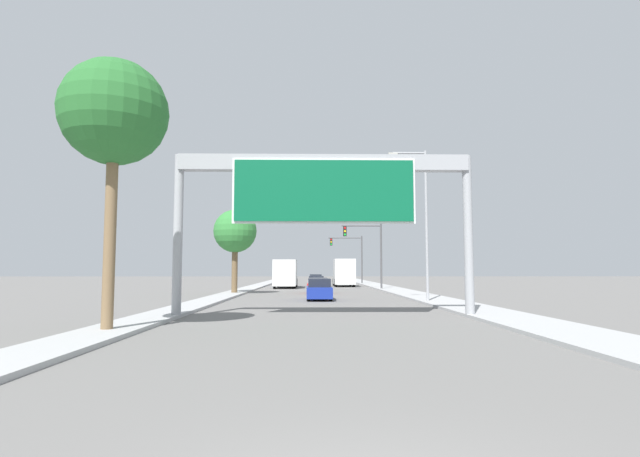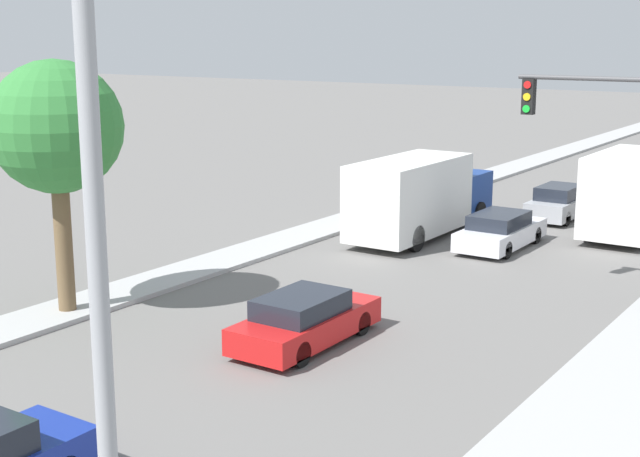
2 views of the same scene
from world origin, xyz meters
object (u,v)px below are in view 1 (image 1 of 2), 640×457
at_px(truck_box_secondary, 286,274).
at_px(traffic_light_mid_block, 352,252).
at_px(car_near_left, 319,290).
at_px(truck_box_primary, 344,273).
at_px(sign_gantry, 324,187).
at_px(car_near_center, 316,282).
at_px(palm_tree_foreground, 114,115).
at_px(palm_tree_background, 235,232).
at_px(traffic_light_near_intersection, 369,245).
at_px(car_mid_right, 318,286).
at_px(car_mid_left, 316,281).
at_px(street_lamp_right, 422,214).

height_order(truck_box_secondary, traffic_light_mid_block, traffic_light_mid_block).
relative_size(car_near_left, truck_box_primary, 0.56).
xyz_separation_m(car_near_left, truck_box_secondary, (-3.50, 22.90, 0.93)).
distance_m(sign_gantry, traffic_light_mid_block, 50.42).
relative_size(car_near_center, truck_box_secondary, 0.56).
bearing_deg(palm_tree_foreground, palm_tree_background, 89.64).
bearing_deg(truck_box_secondary, traffic_light_near_intersection, -31.82).
relative_size(sign_gantry, car_mid_right, 2.90).
height_order(truck_box_secondary, palm_tree_background, palm_tree_background).
height_order(car_mid_left, traffic_light_mid_block, traffic_light_mid_block).
distance_m(palm_tree_foreground, street_lamp_right, 20.51).
height_order(car_mid_right, truck_box_secondary, truck_box_secondary).
relative_size(truck_box_primary, traffic_light_near_intersection, 1.08).
xyz_separation_m(truck_box_primary, traffic_light_near_intersection, (2.02, -10.65, 2.93)).
relative_size(sign_gantry, traffic_light_near_intersection, 1.91).
bearing_deg(traffic_light_near_intersection, car_near_left, -107.68).
height_order(car_near_left, traffic_light_mid_block, traffic_light_mid_block).
xyz_separation_m(traffic_light_near_intersection, palm_tree_background, (-12.65, -9.09, 0.70)).
height_order(car_near_center, palm_tree_foreground, palm_tree_foreground).
distance_m(sign_gantry, truck_box_secondary, 36.13).
bearing_deg(palm_tree_foreground, truck_box_secondary, 84.69).
xyz_separation_m(car_mid_left, palm_tree_background, (-7.13, -21.19, 4.64)).
height_order(car_near_center, traffic_light_near_intersection, traffic_light_near_intersection).
bearing_deg(car_mid_left, truck_box_secondary, -118.30).
bearing_deg(car_near_center, truck_box_secondary, 179.10).
relative_size(truck_box_secondary, traffic_light_mid_block, 1.22).
distance_m(car_mid_right, car_near_center, 12.89).
height_order(truck_box_primary, truck_box_secondary, truck_box_primary).
bearing_deg(palm_tree_foreground, car_near_left, 67.90).
bearing_deg(truck_box_secondary, palm_tree_foreground, -95.31).
relative_size(car_mid_right, traffic_light_near_intersection, 0.66).
relative_size(car_mid_left, street_lamp_right, 0.44).
relative_size(car_mid_right, car_near_center, 0.97).
bearing_deg(traffic_light_near_intersection, palm_tree_background, -144.29).
bearing_deg(car_near_center, traffic_light_mid_block, 69.97).
distance_m(car_near_center, street_lamp_right, 27.12).
distance_m(traffic_light_near_intersection, palm_tree_background, 15.59).
bearing_deg(car_near_left, traffic_light_mid_block, 81.96).
bearing_deg(car_mid_left, traffic_light_near_intersection, -65.48).
bearing_deg(traffic_light_near_intersection, car_near_center, 134.88).
distance_m(car_near_left, street_lamp_right, 8.78).
xyz_separation_m(car_near_center, traffic_light_mid_block, (5.27, 14.46, 4.04)).
relative_size(car_mid_left, traffic_light_mid_block, 0.62).
xyz_separation_m(car_mid_right, car_near_left, (0.00, -9.96, 0.04)).
bearing_deg(palm_tree_background, car_mid_right, 13.75).
bearing_deg(traffic_light_near_intersection, street_lamp_right, -87.00).
xyz_separation_m(car_near_center, car_near_left, (0.00, -22.85, 0.04)).
height_order(car_mid_left, car_mid_right, car_mid_left).
bearing_deg(car_mid_right, car_near_center, 90.00).
xyz_separation_m(sign_gantry, street_lamp_right, (6.58, 9.85, -0.05)).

